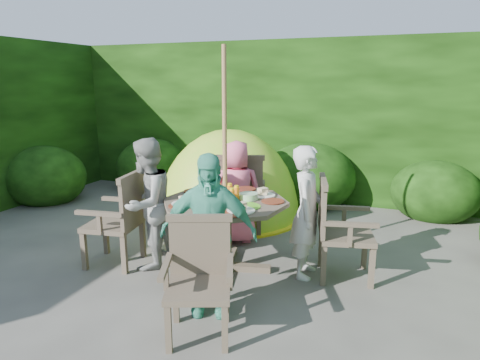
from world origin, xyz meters
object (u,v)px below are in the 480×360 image
(patio_table, at_px, (226,211))
(garden_chair_back, at_px, (241,193))
(child_left, at_px, (147,204))
(dome_tent, at_px, (229,214))
(child_front, at_px, (208,234))
(garden_chair_left, at_px, (120,218))
(garden_chair_front, at_px, (199,276))
(child_right, at_px, (307,212))
(parasol_pole, at_px, (225,163))
(garden_chair_right, at_px, (338,227))
(child_back, at_px, (237,192))

(patio_table, relative_size, garden_chair_back, 1.55)
(child_left, distance_m, dome_tent, 2.02)
(garden_chair_back, bearing_deg, child_front, 84.65)
(child_front, bearing_deg, dome_tent, 92.30)
(patio_table, height_order, garden_chair_left, garden_chair_left)
(garden_chair_front, bearing_deg, garden_chair_back, 81.00)
(garden_chair_front, distance_m, child_right, 1.38)
(patio_table, xyz_separation_m, parasol_pole, (-0.00, -0.00, 0.48))
(garden_chair_front, bearing_deg, garden_chair_right, 36.42)
(garden_chair_left, relative_size, child_left, 0.71)
(child_left, distance_m, child_back, 1.13)
(garden_chair_left, distance_m, child_right, 1.90)
(garden_chair_left, bearing_deg, child_back, 130.18)
(parasol_pole, relative_size, garden_chair_front, 2.58)
(child_right, relative_size, child_back, 1.06)
(garden_chair_right, bearing_deg, child_back, 53.55)
(child_right, bearing_deg, garden_chair_right, -81.01)
(patio_table, xyz_separation_m, child_front, (0.18, -0.78, 0.05))
(dome_tent, bearing_deg, parasol_pole, -62.68)
(patio_table, xyz_separation_m, child_right, (0.77, 0.19, 0.03))
(garden_chair_right, bearing_deg, child_front, 125.79)
(child_left, bearing_deg, child_front, 57.09)
(child_back, relative_size, dome_tent, 0.50)
(child_back, bearing_deg, garden_chair_left, 23.56)
(garden_chair_right, bearing_deg, child_right, 89.60)
(garden_chair_back, relative_size, child_right, 0.76)
(patio_table, height_order, child_front, child_front)
(parasol_pole, distance_m, garden_chair_left, 1.25)
(child_back, bearing_deg, patio_table, 77.56)
(garden_chair_front, height_order, dome_tent, dome_tent)
(garden_chair_right, xyz_separation_m, child_front, (-0.88, -1.03, 0.17))
(patio_table, height_order, garden_chair_back, garden_chair_back)
(child_left, bearing_deg, patio_table, 102.16)
(garden_chair_front, xyz_separation_m, dome_tent, (-0.94, 2.79, -0.46))
(patio_table, bearing_deg, child_front, -76.76)
(patio_table, xyz_separation_m, garden_chair_left, (-1.07, -0.26, -0.11))
(garden_chair_front, xyz_separation_m, child_right, (0.53, 1.26, 0.19))
(parasol_pole, xyz_separation_m, garden_chair_right, (1.07, 0.26, -0.60))
(garden_chair_left, height_order, child_front, child_front)
(garden_chair_front, relative_size, child_back, 0.70)
(dome_tent, bearing_deg, garden_chair_left, -95.31)
(child_right, distance_m, child_back, 1.13)
(child_back, xyz_separation_m, dome_tent, (-0.51, 0.94, -0.61))
(child_front, bearing_deg, garden_chair_front, -95.70)
(patio_table, bearing_deg, child_right, 13.48)
(garden_chair_back, distance_m, dome_tent, 0.95)
(garden_chair_front, bearing_deg, child_left, 117.01)
(garden_chair_left, bearing_deg, patio_table, 94.22)
(parasol_pole, bearing_deg, child_front, -76.45)
(garden_chair_right, relative_size, child_front, 0.70)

